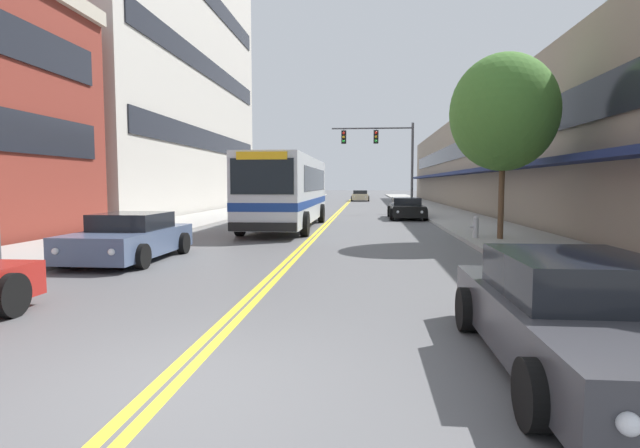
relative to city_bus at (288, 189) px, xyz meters
name	(u,v)px	position (x,y,z in m)	size (l,w,h in m)	color
ground_plane	(342,209)	(1.68, 18.31, -1.85)	(240.00, 240.00, 0.00)	#565659
sidewalk_left	(256,207)	(-5.70, 18.31, -1.78)	(3.76, 106.00, 0.15)	#9E9B96
sidewalk_right	(431,208)	(9.06, 18.31, -1.78)	(3.76, 106.00, 0.15)	#9E9B96
centre_line	(342,209)	(1.68, 18.31, -1.85)	(0.34, 106.00, 0.01)	yellow
storefront_row_right	(509,161)	(15.16, 18.31, 2.04)	(9.10, 68.00, 7.80)	gray
city_bus	(288,189)	(0.00, 0.00, 0.00)	(2.92, 11.77, 3.29)	silver
car_white_parked_left_mid	(279,204)	(-2.65, 12.47, -1.25)	(2.14, 4.46, 1.26)	white
car_slate_blue_parked_left_far	(130,238)	(-2.70, -10.55, -1.25)	(2.19, 4.58, 1.28)	#475675
car_dark_grey_parked_right_foreground	(578,317)	(6.09, -17.85, -1.26)	(2.10, 4.77, 1.28)	#38383D
car_black_parked_right_mid	(406,209)	(6.11, 6.67, -1.26)	(2.12, 4.93, 1.25)	black
car_beige_moving_lead	(360,196)	(2.95, 37.35, -1.24)	(2.20, 4.55, 1.30)	#BCAD89
traffic_signal_mast	(384,149)	(4.93, 11.88, 2.63)	(5.72, 0.38, 6.30)	#47474C
street_lamp_left_near	(0,37)	(-3.32, -14.31, 3.04)	(2.31, 0.28, 8.26)	#47474C
street_tree_right_mid	(504,113)	(8.42, -5.56, 2.68)	(3.66, 3.66, 6.40)	brown
fire_hydrant	(476,227)	(7.62, -5.32, -1.31)	(0.29, 0.21, 0.79)	#B7B7BC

